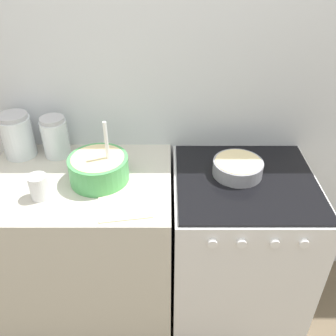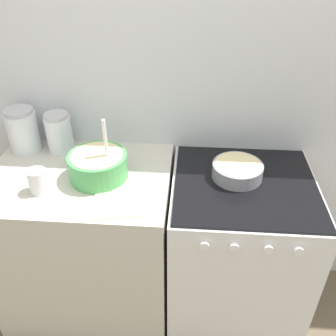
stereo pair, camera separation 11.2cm
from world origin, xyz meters
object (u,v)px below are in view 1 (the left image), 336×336
object	(u,v)px
stove	(235,249)
mixing_bowl	(97,168)
storage_jar_left	(16,138)
baking_pan	(236,167)
tin_can	(37,187)
storage_jar_middle	(54,140)

from	to	relation	value
stove	mixing_bowl	xyz separation A→B (m)	(-0.68, -0.00, 0.52)
stove	storage_jar_left	xyz separation A→B (m)	(-1.11, 0.22, 0.55)
stove	baking_pan	world-z (taller)	baking_pan
storage_jar_left	tin_can	bearing A→B (deg)	-60.68
stove	tin_can	xyz separation A→B (m)	(-0.92, -0.13, 0.51)
mixing_bowl	tin_can	size ratio (longest dim) A/B	2.71
stove	tin_can	distance (m)	1.06
mixing_bowl	storage_jar_left	bearing A→B (deg)	152.96
stove	storage_jar_middle	world-z (taller)	storage_jar_middle
mixing_bowl	tin_can	xyz separation A→B (m)	(-0.24, -0.13, -0.01)
stove	storage_jar_middle	size ratio (longest dim) A/B	4.38
stove	baking_pan	xyz separation A→B (m)	(-0.04, 0.05, 0.49)
storage_jar_middle	tin_can	size ratio (longest dim) A/B	1.87
baking_pan	mixing_bowl	bearing A→B (deg)	-175.67
mixing_bowl	tin_can	bearing A→B (deg)	-152.16
storage_jar_left	storage_jar_middle	size ratio (longest dim) A/B	1.08
stove	storage_jar_left	size ratio (longest dim) A/B	4.04
stove	mixing_bowl	bearing A→B (deg)	-179.92
mixing_bowl	storage_jar_left	world-z (taller)	mixing_bowl
baking_pan	storage_jar_left	bearing A→B (deg)	170.86
tin_can	baking_pan	bearing A→B (deg)	11.22
storage_jar_left	storage_jar_middle	bearing A→B (deg)	0.00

